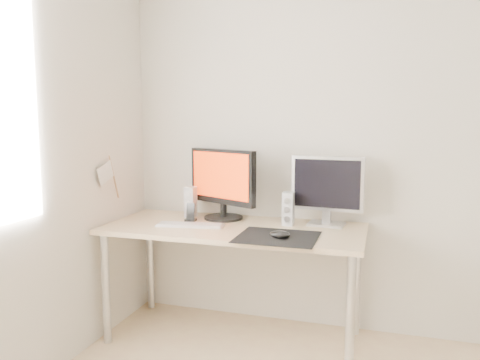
# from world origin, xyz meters

# --- Properties ---
(wall_back) EXTENTS (3.50, 0.00, 3.50)m
(wall_back) POSITION_xyz_m (0.00, 1.75, 1.25)
(wall_back) COLOR silver
(wall_back) RESTS_ON ground
(mousepad) EXTENTS (0.45, 0.40, 0.00)m
(mousepad) POSITION_xyz_m (-0.61, 1.19, 0.73)
(mousepad) COLOR black
(mousepad) RESTS_ON desk
(mouse) EXTENTS (0.12, 0.07, 0.04)m
(mouse) POSITION_xyz_m (-0.59, 1.16, 0.75)
(mouse) COLOR black
(mouse) RESTS_ON mousepad
(desk) EXTENTS (1.60, 0.70, 0.73)m
(desk) POSITION_xyz_m (-0.93, 1.38, 0.65)
(desk) COLOR #D1B587
(desk) RESTS_ON ground
(main_monitor) EXTENTS (0.52, 0.35, 0.47)m
(main_monitor) POSITION_xyz_m (-1.07, 1.57, 0.98)
(main_monitor) COLOR black
(main_monitor) RESTS_ON desk
(second_monitor) EXTENTS (0.45, 0.18, 0.43)m
(second_monitor) POSITION_xyz_m (-0.38, 1.58, 0.97)
(second_monitor) COLOR silver
(second_monitor) RESTS_ON desk
(speaker_left) EXTENTS (0.07, 0.08, 0.21)m
(speaker_left) POSITION_xyz_m (-1.29, 1.56, 0.83)
(speaker_left) COLOR silver
(speaker_left) RESTS_ON desk
(speaker_right) EXTENTS (0.07, 0.08, 0.21)m
(speaker_right) POSITION_xyz_m (-0.61, 1.51, 0.83)
(speaker_right) COLOR white
(speaker_right) RESTS_ON desk
(keyboard) EXTENTS (0.43, 0.18, 0.02)m
(keyboard) POSITION_xyz_m (-1.19, 1.31, 0.74)
(keyboard) COLOR silver
(keyboard) RESTS_ON desk
(phone_dock) EXTENTS (0.07, 0.06, 0.12)m
(phone_dock) POSITION_xyz_m (-1.25, 1.44, 0.77)
(phone_dock) COLOR black
(phone_dock) RESTS_ON desk
(pennant) EXTENTS (0.01, 0.23, 0.29)m
(pennant) POSITION_xyz_m (-1.72, 1.24, 1.05)
(pennant) COLOR #A57F54
(pennant) RESTS_ON wall_left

